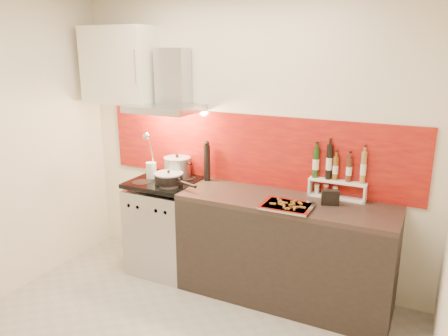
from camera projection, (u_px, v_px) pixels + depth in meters
The scene contains 13 objects.
back_wall at pixel (246, 140), 3.96m from camera, with size 3.40×0.02×2.60m, color silver.
backsplash at pixel (250, 150), 3.95m from camera, with size 3.00×0.02×0.64m, color maroon.
range_stove at pixel (166, 226), 4.23m from camera, with size 0.60×0.60×0.91m.
counter at pixel (284, 250), 3.71m from camera, with size 1.80×0.60×0.90m.
range_hood at pixel (170, 89), 4.00m from camera, with size 0.62×0.50×0.61m.
upper_cabinet at pixel (120, 65), 4.17m from camera, with size 0.70×0.35×0.72m, color white.
stock_pot at pixel (177, 167), 4.20m from camera, with size 0.26×0.26×0.22m.
saute_pan at pixel (169, 178), 4.00m from camera, with size 0.50×0.28×0.12m.
utensil_jar at pixel (151, 165), 4.12m from camera, with size 0.10×0.15×0.46m.
pepper_mill at pixel (207, 161), 4.08m from camera, with size 0.06×0.06×0.38m.
step_shelf at pixel (336, 177), 3.61m from camera, with size 0.47×0.13×0.45m.
caddy_box at pixel (330, 198), 3.47m from camera, with size 0.14×0.06×0.12m, color black.
baking_tray at pixel (287, 206), 3.42m from camera, with size 0.40×0.31×0.03m.
Camera 1 is at (1.55, -2.17, 2.11)m, focal length 35.00 mm.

